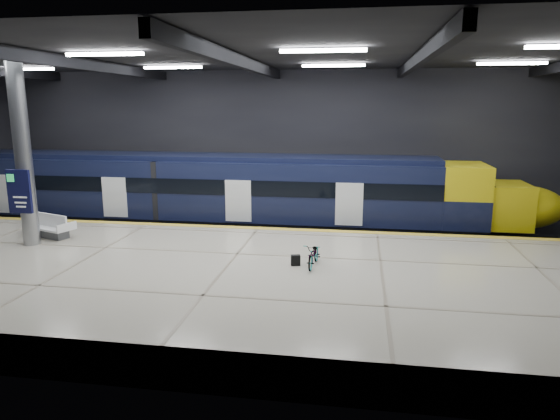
# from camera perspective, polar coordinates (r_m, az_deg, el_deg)

# --- Properties ---
(ground) EXTENTS (30.00, 30.00, 0.00)m
(ground) POSITION_cam_1_polar(r_m,az_deg,el_deg) (19.14, -4.12, -7.27)
(ground) COLOR black
(ground) RESTS_ON ground
(room_shell) EXTENTS (30.10, 16.10, 8.05)m
(room_shell) POSITION_cam_1_polar(r_m,az_deg,el_deg) (18.08, -4.40, 10.10)
(room_shell) COLOR black
(room_shell) RESTS_ON ground
(platform) EXTENTS (30.00, 11.00, 1.10)m
(platform) POSITION_cam_1_polar(r_m,az_deg,el_deg) (16.67, -6.11, -8.27)
(platform) COLOR beige
(platform) RESTS_ON ground
(safety_strip) EXTENTS (30.00, 0.40, 0.01)m
(safety_strip) POSITION_cam_1_polar(r_m,az_deg,el_deg) (21.40, -2.51, -2.08)
(safety_strip) COLOR yellow
(safety_strip) RESTS_ON platform
(rails) EXTENTS (30.00, 1.52, 0.16)m
(rails) POSITION_cam_1_polar(r_m,az_deg,el_deg) (24.27, -1.19, -2.87)
(rails) COLOR gray
(rails) RESTS_ON ground
(train) EXTENTS (29.40, 2.84, 3.79)m
(train) POSITION_cam_1_polar(r_m,az_deg,el_deg) (24.36, -6.77, 1.88)
(train) COLOR black
(train) RESTS_ON ground
(bench) EXTENTS (2.34, 1.58, 0.96)m
(bench) POSITION_cam_1_polar(r_m,az_deg,el_deg) (21.94, -24.85, -1.95)
(bench) COLOR #595B60
(bench) RESTS_ON platform
(bicycle) EXTENTS (0.68, 1.57, 0.80)m
(bicycle) POSITION_cam_1_polar(r_m,az_deg,el_deg) (16.38, 3.89, -5.09)
(bicycle) COLOR #99999E
(bicycle) RESTS_ON platform
(pannier_bag) EXTENTS (0.34, 0.25, 0.35)m
(pannier_bag) POSITION_cam_1_polar(r_m,az_deg,el_deg) (16.50, 1.80, -5.76)
(pannier_bag) COLOR black
(pannier_bag) RESTS_ON platform
(info_column) EXTENTS (0.90, 0.78, 6.90)m
(info_column) POSITION_cam_1_polar(r_m,az_deg,el_deg) (20.62, -27.34, 5.54)
(info_column) COLOR #9EA0A5
(info_column) RESTS_ON platform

